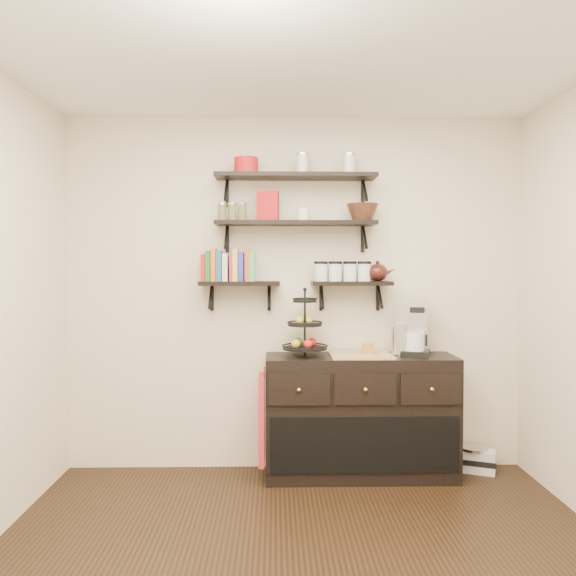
{
  "coord_description": "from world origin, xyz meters",
  "views": [
    {
      "loc": [
        -0.16,
        -2.95,
        1.57
      ],
      "look_at": [
        -0.07,
        1.15,
        1.42
      ],
      "focal_mm": 38.0,
      "sensor_mm": 36.0,
      "label": 1
    }
  ],
  "objects": [
    {
      "name": "back_wall",
      "position": [
        0.0,
        1.75,
        1.35
      ],
      "size": [
        3.5,
        0.02,
        2.7
      ],
      "primitive_type": "cube",
      "color": "beige",
      "rests_on": "ground"
    },
    {
      "name": "red_pot",
      "position": [
        -0.37,
        1.61,
        2.31
      ],
      "size": [
        0.18,
        0.18,
        0.12
      ],
      "primitive_type": "cylinder",
      "color": "#B1141A",
      "rests_on": "shelf_top"
    },
    {
      "name": "recipe_box",
      "position": [
        -0.21,
        1.61,
        2.01
      ],
      "size": [
        0.17,
        0.09,
        0.22
      ],
      "primitive_type": "cube",
      "rotation": [
        0.0,
        0.0,
        -0.23
      ],
      "color": "#B1141A",
      "rests_on": "shelf_mid"
    },
    {
      "name": "coffee_maker",
      "position": [
        0.87,
        1.54,
        1.1
      ],
      "size": [
        0.28,
        0.28,
        0.43
      ],
      "rotation": [
        0.0,
        0.0,
        -0.29
      ],
      "color": "black",
      "rests_on": "sideboard"
    },
    {
      "name": "fruit_stand",
      "position": [
        0.07,
        1.52,
        1.07
      ],
      "size": [
        0.33,
        0.33,
        0.48
      ],
      "rotation": [
        0.0,
        0.0,
        0.09
      ],
      "color": "black",
      "rests_on": "sideboard"
    },
    {
      "name": "thermal_carafe",
      "position": [
        0.75,
        1.49,
        1.01
      ],
      "size": [
        0.11,
        0.11,
        0.22
      ],
      "primitive_type": "cylinder",
      "color": "silver",
      "rests_on": "sideboard"
    },
    {
      "name": "sideboard",
      "position": [
        0.48,
        1.51,
        0.45
      ],
      "size": [
        1.4,
        0.5,
        0.92
      ],
      "color": "black",
      "rests_on": "floor"
    },
    {
      "name": "candle",
      "position": [
        0.53,
        1.51,
        0.96
      ],
      "size": [
        0.08,
        0.08,
        0.08
      ],
      "primitive_type": "cube",
      "color": "#AC6627",
      "rests_on": "sideboard"
    },
    {
      "name": "ramekins",
      "position": [
        0.06,
        1.61,
        1.95
      ],
      "size": [
        0.09,
        0.09,
        0.1
      ],
      "primitive_type": "cylinder",
      "color": "white",
      "rests_on": "shelf_mid"
    },
    {
      "name": "shelf_low_right",
      "position": [
        0.42,
        1.63,
        1.43
      ],
      "size": [
        0.6,
        0.25,
        0.23
      ],
      "color": "black",
      "rests_on": "back_wall"
    },
    {
      "name": "apron",
      "position": [
        -0.25,
        1.41,
        0.46
      ],
      "size": [
        0.04,
        0.27,
        0.64
      ],
      "primitive_type": "cube",
      "color": "#B22E13",
      "rests_on": "sideboard"
    },
    {
      "name": "glass_canisters",
      "position": [
        0.36,
        1.63,
        1.51
      ],
      "size": [
        0.43,
        0.1,
        0.13
      ],
      "color": "silver",
      "rests_on": "shelf_low_right"
    },
    {
      "name": "cookbooks",
      "position": [
        -0.51,
        1.63,
        1.56
      ],
      "size": [
        0.36,
        0.15,
        0.26
      ],
      "color": "red",
      "rests_on": "shelf_low_left"
    },
    {
      "name": "shelf_mid",
      "position": [
        0.0,
        1.62,
        1.88
      ],
      "size": [
        1.2,
        0.27,
        0.23
      ],
      "color": "black",
      "rests_on": "back_wall"
    },
    {
      "name": "ceiling",
      "position": [
        0.0,
        0.0,
        2.7
      ],
      "size": [
        3.5,
        3.5,
        0.02
      ],
      "primitive_type": "cube",
      "color": "white",
      "rests_on": "back_wall"
    },
    {
      "name": "walnut_bowl",
      "position": [
        0.5,
        1.61,
        1.96
      ],
      "size": [
        0.24,
        0.24,
        0.13
      ],
      "primitive_type": null,
      "color": "black",
      "rests_on": "shelf_mid"
    },
    {
      "name": "teapot",
      "position": [
        0.62,
        1.63,
        1.53
      ],
      "size": [
        0.23,
        0.19,
        0.16
      ],
      "primitive_type": null,
      "rotation": [
        0.0,
        0.0,
        -0.15
      ],
      "color": "black",
      "rests_on": "shelf_low_right"
    },
    {
      "name": "radio",
      "position": [
        1.36,
        1.6,
        0.09
      ],
      "size": [
        0.35,
        0.28,
        0.19
      ],
      "rotation": [
        0.0,
        0.0,
        -0.41
      ],
      "color": "silver",
      "rests_on": "floor"
    },
    {
      "name": "shelf_top",
      "position": [
        0.0,
        1.62,
        2.23
      ],
      "size": [
        1.2,
        0.27,
        0.23
      ],
      "color": "black",
      "rests_on": "back_wall"
    },
    {
      "name": "shelf_low_left",
      "position": [
        -0.42,
        1.63,
        1.43
      ],
      "size": [
        0.6,
        0.25,
        0.23
      ],
      "color": "black",
      "rests_on": "back_wall"
    }
  ]
}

